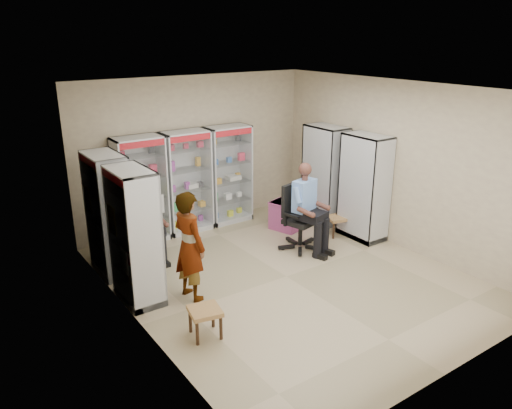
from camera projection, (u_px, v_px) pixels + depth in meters
floor at (286, 276)px, 8.13m from camera, size 6.00×6.00×0.00m
room_shell at (289, 159)px, 7.48m from camera, size 5.02×6.02×3.01m
cabinet_back_left at (141, 190)px, 9.22m from camera, size 0.90×0.50×2.00m
cabinet_back_mid at (187, 182)px, 9.73m from camera, size 0.90×0.50×2.00m
cabinet_back_right at (228, 174)px, 10.24m from camera, size 0.90×0.50×2.00m
cabinet_right_far at (325, 174)px, 10.24m from camera, size 0.90×0.50×2.00m
cabinet_right_near at (364, 187)px, 9.39m from camera, size 0.90×0.50×2.00m
cabinet_left_far at (109, 215)px, 7.99m from camera, size 0.90×0.50×2.00m
cabinet_left_near at (135, 236)px, 7.14m from camera, size 0.90×0.50×2.00m
wooden_chair at (146, 232)px, 8.69m from camera, size 0.42×0.42×0.94m
seated_customer at (146, 222)px, 8.58m from camera, size 0.44×0.60×1.34m
office_chair at (301, 218)px, 9.00m from camera, size 0.80×0.80×1.20m
seated_shopkeeper at (303, 210)px, 8.90m from camera, size 0.66×0.80×1.53m
pink_trunk at (288, 215)px, 10.05m from camera, size 0.73×0.72×0.57m
tea_glass at (291, 198)px, 9.97m from camera, size 0.07×0.07×0.11m
woven_stool_a at (336, 226)px, 9.74m from camera, size 0.45×0.45×0.37m
woven_stool_b at (205, 322)px, 6.48m from camera, size 0.47×0.47×0.40m
standing_man at (189, 246)px, 7.24m from camera, size 0.49×0.66×1.66m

